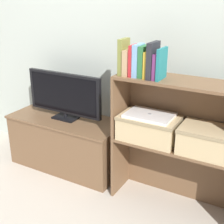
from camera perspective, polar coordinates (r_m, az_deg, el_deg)
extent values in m
plane|color=#BCB2A3|center=(2.65, -1.68, -14.60)|extent=(16.00, 16.00, 0.00)
cube|color=#B2BCB2|center=(2.58, 3.59, 13.45)|extent=(10.00, 0.05, 2.40)
cube|color=brown|center=(2.93, -8.20, -5.69)|extent=(1.03, 0.44, 0.46)
cube|color=brown|center=(2.83, -8.45, -1.35)|extent=(1.05, 0.46, 0.02)
cube|color=black|center=(2.83, -8.47, -1.03)|extent=(0.22, 0.14, 0.02)
cylinder|color=black|center=(2.82, -8.50, -0.51)|extent=(0.04, 0.04, 0.04)
cube|color=black|center=(2.75, -8.72, 3.40)|extent=(0.74, 0.03, 0.36)
cube|color=black|center=(2.73, -8.97, 3.29)|extent=(0.68, 0.00, 0.32)
cube|color=brown|center=(2.58, 1.64, -8.80)|extent=(0.02, 0.31, 0.51)
cube|color=brown|center=(2.55, 12.66, -9.78)|extent=(0.92, 0.02, 0.51)
cube|color=brown|center=(2.31, 12.08, -6.20)|extent=(0.92, 0.31, 0.02)
cube|color=brown|center=(2.37, 1.76, 1.64)|extent=(0.02, 0.31, 0.48)
cube|color=brown|center=(2.34, 13.63, 0.73)|extent=(0.92, 0.02, 0.48)
cube|color=brown|center=(2.14, 13.07, 5.37)|extent=(0.92, 0.31, 0.02)
cube|color=olive|center=(2.22, 2.15, 10.07)|extent=(0.03, 0.13, 0.25)
cube|color=tan|center=(2.21, 3.09, 9.06)|extent=(0.04, 0.15, 0.18)
cube|color=#B22328|center=(2.19, 3.98, 9.41)|extent=(0.02, 0.13, 0.22)
cube|color=#709ECC|center=(2.17, 4.81, 9.39)|extent=(0.04, 0.13, 0.22)
cube|color=#286638|center=(2.16, 5.79, 9.17)|extent=(0.04, 0.12, 0.21)
cube|color=gold|center=(2.15, 6.65, 8.64)|extent=(0.02, 0.13, 0.18)
cube|color=#232328|center=(2.13, 7.49, 9.34)|extent=(0.04, 0.16, 0.24)
cube|color=#6B2D66|center=(2.12, 8.32, 8.29)|extent=(0.03, 0.14, 0.17)
cube|color=#1E7075|center=(2.11, 9.07, 8.68)|extent=(0.02, 0.16, 0.21)
cube|color=tan|center=(2.32, 6.78, -2.92)|extent=(0.43, 0.27, 0.18)
cube|color=#917E5B|center=(2.29, 6.87, -1.08)|extent=(0.44, 0.27, 0.02)
cube|color=tan|center=(2.21, 17.83, -5.19)|extent=(0.43, 0.27, 0.18)
cube|color=#917E5B|center=(2.18, 18.07, -3.29)|extent=(0.44, 0.27, 0.02)
cube|color=white|center=(2.28, 6.89, -0.57)|extent=(0.34, 0.24, 0.02)
cylinder|color=#99999E|center=(2.28, 6.91, -0.31)|extent=(0.02, 0.02, 0.00)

